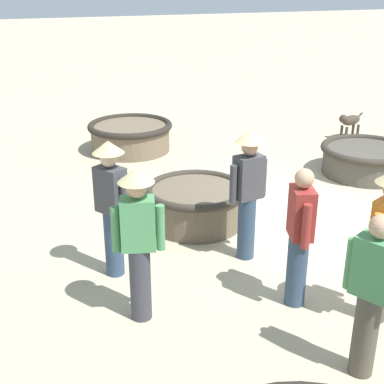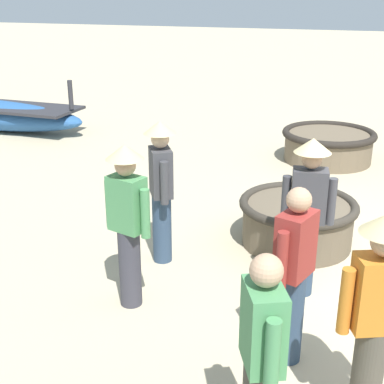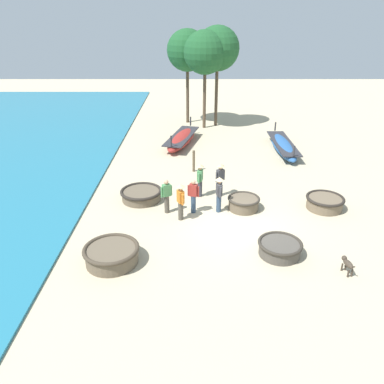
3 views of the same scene
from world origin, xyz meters
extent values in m
plane|color=#BCAD8C|center=(0.00, 0.00, 0.00)|extent=(80.00, 80.00, 0.00)
cylinder|color=brown|center=(4.22, 1.60, 0.26)|extent=(1.58, 1.58, 0.52)
torus|color=#28231E|center=(4.22, 1.60, 0.52)|extent=(1.70, 1.70, 0.13)
cylinder|color=#4C473F|center=(1.42, -2.02, 0.24)|extent=(1.51, 1.51, 0.47)
torus|color=#332D26|center=(1.42, -2.02, 0.47)|extent=(1.63, 1.63, 0.12)
cylinder|color=brown|center=(0.54, 1.55, 0.26)|extent=(1.34, 1.34, 0.53)
torus|color=#332D26|center=(0.54, 1.55, 0.53)|extent=(1.45, 1.45, 0.11)
cylinder|color=#2D425B|center=(-0.60, 1.30, 0.41)|extent=(0.22, 0.22, 0.82)
cube|color=#3D3D42|center=(-0.60, 1.30, 1.09)|extent=(0.28, 0.37, 0.54)
sphere|color=tan|center=(-0.60, 1.30, 1.47)|extent=(0.20, 0.20, 0.20)
cylinder|color=#3D3D42|center=(-0.64, 1.51, 1.04)|extent=(0.09, 0.09, 0.48)
cylinder|color=#3D3D42|center=(-0.56, 1.08, 1.04)|extent=(0.09, 0.09, 0.48)
cone|color=#D1BC84|center=(-0.60, 1.30, 1.60)|extent=(0.36, 0.36, 0.14)
cylinder|color=#383842|center=(-1.41, 2.88, 0.41)|extent=(0.22, 0.22, 0.82)
cube|color=#4C8E56|center=(-1.41, 2.88, 1.09)|extent=(0.30, 0.38, 0.54)
sphere|color=tan|center=(-1.41, 2.88, 1.47)|extent=(0.20, 0.20, 0.20)
cylinder|color=#4C8E56|center=(-1.46, 2.67, 1.04)|extent=(0.09, 0.09, 0.48)
cylinder|color=#4C8E56|center=(-1.35, 3.10, 1.04)|extent=(0.09, 0.09, 0.48)
cone|color=#D1BC84|center=(-1.41, 2.88, 1.60)|extent=(0.36, 0.36, 0.14)
cylinder|color=#2D425B|center=(-1.73, 1.24, 0.41)|extent=(0.22, 0.22, 0.82)
cube|color=maroon|center=(-1.73, 1.24, 1.09)|extent=(0.39, 0.31, 0.54)
sphere|color=tan|center=(-1.73, 1.24, 1.47)|extent=(0.20, 0.20, 0.20)
cylinder|color=maroon|center=(-1.52, 1.17, 1.04)|extent=(0.09, 0.09, 0.48)
cylinder|color=maroon|center=(-1.94, 1.30, 1.04)|extent=(0.09, 0.09, 0.48)
cylinder|color=#4C473D|center=(-2.90, 1.23, 0.41)|extent=(0.22, 0.22, 0.82)
cube|color=#4C8E56|center=(-2.90, 1.23, 1.09)|extent=(0.40, 0.35, 0.54)
sphere|color=tan|center=(-2.90, 1.23, 1.47)|extent=(0.20, 0.20, 0.20)
cylinder|color=#4C8E56|center=(-2.70, 1.33, 1.04)|extent=(0.09, 0.09, 0.48)
cylinder|color=#4C473D|center=(-2.27, 0.59, 0.41)|extent=(0.22, 0.22, 0.82)
cylinder|color=orange|center=(-2.36, 0.79, 1.04)|extent=(0.09, 0.09, 0.48)
cylinder|color=#2D425B|center=(-0.44, 2.95, 0.41)|extent=(0.22, 0.22, 0.82)
cube|color=#3D3D42|center=(-0.44, 2.95, 1.09)|extent=(0.40, 0.37, 0.54)
sphere|color=#DBB28E|center=(-0.44, 2.95, 1.47)|extent=(0.20, 0.20, 0.20)
cylinder|color=#3D3D42|center=(-0.62, 2.83, 1.04)|extent=(0.09, 0.09, 0.48)
cylinder|color=#3D3D42|center=(-0.25, 3.07, 1.04)|extent=(0.09, 0.09, 0.48)
cone|color=#D1BC84|center=(-0.44, 2.95, 1.60)|extent=(0.36, 0.36, 0.14)
ellipsoid|color=#3D3328|center=(3.47, -3.15, 0.39)|extent=(0.31, 0.55, 0.22)
sphere|color=#3D3328|center=(3.42, -2.91, 0.46)|extent=(0.18, 0.18, 0.18)
cylinder|color=#3D3328|center=(3.52, -3.39, 0.45)|extent=(0.08, 0.21, 0.16)
cylinder|color=#3D3328|center=(3.36, -2.99, 0.14)|extent=(0.06, 0.06, 0.28)
cylinder|color=#3D3328|center=(3.50, -2.96, 0.14)|extent=(0.06, 0.06, 0.28)
cylinder|color=#3D3328|center=(3.44, -3.34, 0.14)|extent=(0.06, 0.06, 0.28)
cylinder|color=#3D3328|center=(3.58, -3.31, 0.14)|extent=(0.06, 0.06, 0.28)
camera|label=1|loc=(-6.03, 4.00, 3.37)|focal=50.00mm
camera|label=2|loc=(-5.59, 0.70, 2.98)|focal=50.00mm
camera|label=3|loc=(-1.79, -13.48, 7.94)|focal=35.00mm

